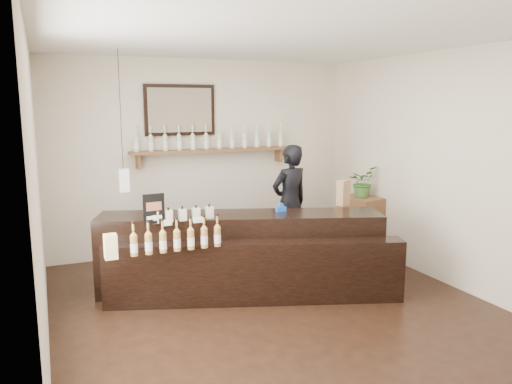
{
  "coord_description": "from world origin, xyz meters",
  "views": [
    {
      "loc": [
        -2.19,
        -4.55,
        2.17
      ],
      "look_at": [
        0.07,
        0.7,
        1.16
      ],
      "focal_mm": 35.0,
      "sensor_mm": 36.0,
      "label": 1
    }
  ],
  "objects": [
    {
      "name": "counter",
      "position": [
        -0.13,
        0.58,
        0.43
      ],
      "size": [
        3.28,
        1.92,
        1.07
      ],
      "color": "black",
      "rests_on": "ground"
    },
    {
      "name": "tape_dispenser",
      "position": [
        0.36,
        0.63,
        0.95
      ],
      "size": [
        0.13,
        0.06,
        0.11
      ],
      "color": "blue",
      "rests_on": "counter"
    },
    {
      "name": "room_shell",
      "position": [
        0.0,
        0.0,
        1.7
      ],
      "size": [
        5.0,
        5.0,
        5.0
      ],
      "color": "beige",
      "rests_on": "ground"
    },
    {
      "name": "potted_plant",
      "position": [
        2.0,
        1.34,
        1.07
      ],
      "size": [
        0.53,
        0.51,
        0.44
      ],
      "primitive_type": "imported",
      "rotation": [
        0.0,
        0.0,
        0.61
      ],
      "color": "#386428",
      "rests_on": "side_cabinet"
    },
    {
      "name": "side_cabinet",
      "position": [
        2.0,
        1.34,
        0.42
      ],
      "size": [
        0.53,
        0.65,
        0.84
      ],
      "color": "brown",
      "rests_on": "ground"
    },
    {
      "name": "back_wall_decor",
      "position": [
        -0.15,
        2.37,
        1.76
      ],
      "size": [
        2.66,
        0.96,
        1.69
      ],
      "color": "brown",
      "rests_on": "ground"
    },
    {
      "name": "ground",
      "position": [
        0.0,
        0.0,
        0.0
      ],
      "size": [
        5.0,
        5.0,
        0.0
      ],
      "primitive_type": "plane",
      "color": "black",
      "rests_on": "ground"
    },
    {
      "name": "shopkeeper",
      "position": [
        0.95,
        1.55,
        0.91
      ],
      "size": [
        0.74,
        0.57,
        1.83
      ],
      "primitive_type": "imported",
      "rotation": [
        0.0,
        0.0,
        3.35
      ],
      "color": "black",
      "rests_on": "ground"
    },
    {
      "name": "promo_sign",
      "position": [
        -1.14,
        0.62,
        1.07
      ],
      "size": [
        0.23,
        0.04,
        0.32
      ],
      "color": "black",
      "rests_on": "counter"
    },
    {
      "name": "paper_bag",
      "position": [
        1.23,
        0.64,
        1.07
      ],
      "size": [
        0.17,
        0.15,
        0.32
      ],
      "color": "#A0724D",
      "rests_on": "counter"
    }
  ]
}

